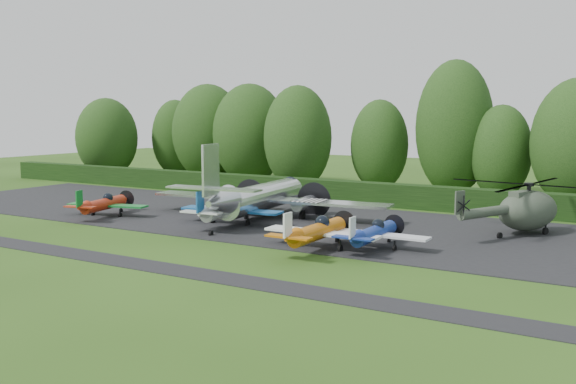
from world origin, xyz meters
The scene contains 19 objects.
ground centered at (0.00, 0.00, 0.00)m, with size 160.00×160.00×0.00m, color #294914.
apron centered at (0.00, 10.00, 0.00)m, with size 70.00×18.00×0.01m, color black.
taxiway_verge centered at (0.00, -6.00, 0.00)m, with size 70.00×2.00×0.00m, color black.
hedgerow centered at (0.00, 21.00, 0.00)m, with size 90.00×1.60×2.00m, color black.
transport_plane centered at (-2.38, 9.47, 1.75)m, with size 19.60×15.03×6.28m.
light_plane_red centered at (-13.39, 4.21, 1.05)m, with size 6.54×6.88×2.51m.
light_plane_white centered at (-2.95, 6.14, 1.23)m, with size 7.71×8.11×2.96m.
light_plane_orange centered at (6.58, 2.04, 1.15)m, with size 7.20×7.57×2.77m.
light_plane_blue centered at (9.36, 3.93, 1.02)m, with size 6.35×6.68×2.44m.
helicopter centered at (16.20, 13.59, 1.86)m, with size 10.74×12.58×3.46m.
tree_0 centered at (-18.02, 32.32, 4.46)m, with size 5.87×5.87×8.96m.
tree_2 centered at (-23.82, 30.73, 5.75)m, with size 8.62×8.62×11.51m.
tree_3 centered at (-36.79, 26.79, 4.96)m, with size 7.63×7.63×9.93m.
tree_4 centered at (10.53, 30.78, 4.41)m, with size 5.57×5.57×8.85m.
tree_6 centered at (-31.27, 33.41, 4.87)m, with size 6.05×6.05×9.76m.
tree_7 centered at (5.82, 31.55, 6.60)m, with size 7.47×7.47×13.23m.
tree_8 centered at (-9.46, 27.42, 5.46)m, with size 7.13×7.13×10.94m.
tree_9 centered at (-1.93, 31.38, 4.72)m, with size 5.99×5.99×9.46m.
tree_12 centered at (-17.14, 29.81, 5.68)m, with size 8.50×8.50×11.38m.
Camera 1 is at (24.11, -30.74, 8.08)m, focal length 40.00 mm.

